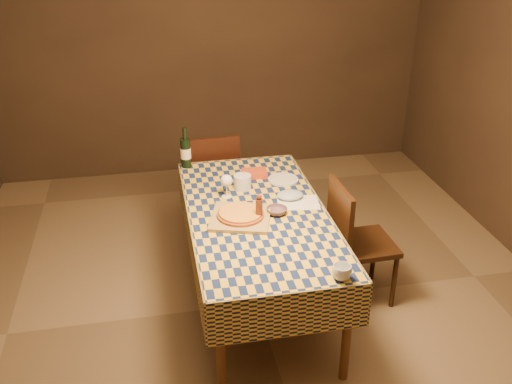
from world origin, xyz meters
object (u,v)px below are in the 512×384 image
Objects in this scene: dining_table at (257,222)px; chair_right at (353,237)px; wine_bottle at (186,152)px; cutting_board at (241,217)px; white_plate at (283,179)px; chair_far at (213,177)px; pizza at (241,214)px; bowl at (277,211)px.

chair_right is at bearing -4.05° from dining_table.
cutting_board is at bearing -72.97° from wine_bottle.
dining_table is 0.96m from wine_bottle.
dining_table is 8.08× the size of white_plate.
white_plate is (0.70, -0.39, -0.12)m from wine_bottle.
chair_far is 1.46m from chair_right.
pizza is at bearing -151.92° from dining_table.
white_plate is at bearing -29.45° from wine_bottle.
dining_table is 1.98× the size of chair_right.
wine_bottle reaches higher than bowl.
chair_far is at bearing 91.83° from pizza.
bowl is (0.25, 0.02, -0.02)m from pizza.
bowl is at bearing -59.17° from wine_bottle.
cutting_board is 1.69× the size of white_plate.
dining_table is 4.78× the size of cutting_board.
bowl is 1.05m from wine_bottle.
chair_far is at bearing 98.34° from dining_table.
chair_far is at bearing 91.83° from cutting_board.
bowl is (0.13, -0.05, 0.10)m from dining_table.
bowl reaches higher than white_plate.
cutting_board is 0.86m from chair_right.
bowl is 0.15× the size of chair_far.
chair_far reaches higher than cutting_board.
white_plate is (0.42, 0.52, -0.03)m from pizza.
wine_bottle is 0.35× the size of chair_far.
wine_bottle is at bearing 115.73° from dining_table.
wine_bottle is at bearing 150.55° from white_plate.
wine_bottle is at bearing -130.22° from chair_far.
pizza reaches higher than dining_table.
chair_right is at bearing 1.36° from cutting_board.
pizza is (0.00, -0.00, 0.03)m from cutting_board.
bowl is 1.25m from chair_far.
pizza is at bearing -72.97° from wine_bottle.
dining_table is at bearing -122.54° from white_plate.
chair_far is at bearing 123.81° from white_plate.
chair_right reaches higher than pizza.
chair_far and chair_right have the same top height.
chair_right reaches higher than cutting_board.
dining_table is 0.54m from white_plate.
cutting_board is at bearing -151.92° from dining_table.
chair_right is at bearing -0.28° from bowl.
pizza is 0.36× the size of chair_right.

